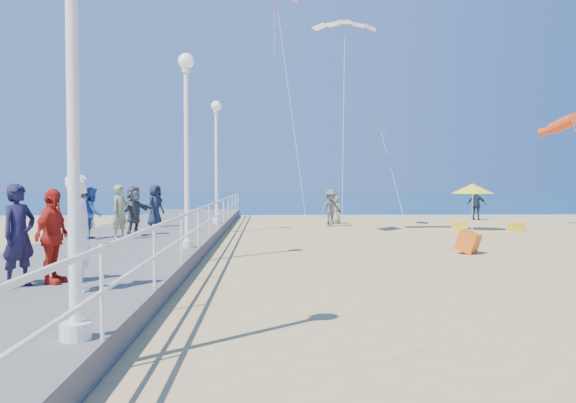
{
  "coord_description": "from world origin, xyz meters",
  "views": [
    {
      "loc": [
        -3.15,
        -15.47,
        2.21
      ],
      "look_at": [
        -2.5,
        2.0,
        1.6
      ],
      "focal_mm": 35.0,
      "sensor_mm": 36.0,
      "label": 1
    }
  ],
  "objects_px": {
    "woman_holding_toddler": "(80,233)",
    "spectator_5": "(134,211)",
    "lamp_post_near": "(72,53)",
    "beach_chair_right": "(517,227)",
    "spectator_4": "(155,206)",
    "beach_walker_a": "(331,208)",
    "beach_umbrella": "(473,189)",
    "spectator_6": "(120,212)",
    "lamp_post_mid": "(187,129)",
    "toddler_held": "(92,213)",
    "box_kite": "(468,244)",
    "beach_walker_b": "(477,205)",
    "beach_chair_left": "(459,226)",
    "spectator_2": "(86,213)",
    "beach_walker_c": "(336,210)",
    "lamp_post_far": "(216,148)",
    "spectator_3": "(52,236)",
    "spectator_0": "(19,235)"
  },
  "relations": [
    {
      "from": "beach_chair_left",
      "to": "spectator_2",
      "type": "bearing_deg",
      "value": -153.28
    },
    {
      "from": "spectator_3",
      "to": "spectator_4",
      "type": "relative_size",
      "value": 1.0
    },
    {
      "from": "beach_walker_b",
      "to": "spectator_2",
      "type": "bearing_deg",
      "value": 63.85
    },
    {
      "from": "spectator_4",
      "to": "beach_walker_a",
      "type": "height_order",
      "value": "spectator_4"
    },
    {
      "from": "spectator_3",
      "to": "beach_walker_c",
      "type": "bearing_deg",
      "value": -12.98
    },
    {
      "from": "spectator_0",
      "to": "box_kite",
      "type": "distance_m",
      "value": 12.73
    },
    {
      "from": "beach_walker_c",
      "to": "beach_chair_left",
      "type": "distance_m",
      "value": 6.66
    },
    {
      "from": "woman_holding_toddler",
      "to": "spectator_5",
      "type": "xyz_separation_m",
      "value": [
        -1.41,
        9.73,
        -0.13
      ]
    },
    {
      "from": "lamp_post_near",
      "to": "beach_chair_right",
      "type": "distance_m",
      "value": 22.88
    },
    {
      "from": "beach_walker_a",
      "to": "beach_chair_right",
      "type": "height_order",
      "value": "beach_walker_a"
    },
    {
      "from": "spectator_4",
      "to": "spectator_5",
      "type": "height_order",
      "value": "spectator_4"
    },
    {
      "from": "beach_walker_c",
      "to": "spectator_4",
      "type": "bearing_deg",
      "value": -85.13
    },
    {
      "from": "beach_chair_right",
      "to": "beach_umbrella",
      "type": "bearing_deg",
      "value": 165.72
    },
    {
      "from": "spectator_2",
      "to": "spectator_5",
      "type": "bearing_deg",
      "value": -45.95
    },
    {
      "from": "spectator_3",
      "to": "beach_walker_a",
      "type": "height_order",
      "value": "spectator_3"
    },
    {
      "from": "spectator_4",
      "to": "beach_walker_c",
      "type": "distance_m",
      "value": 10.52
    },
    {
      "from": "spectator_4",
      "to": "beach_walker_a",
      "type": "distance_m",
      "value": 9.12
    },
    {
      "from": "lamp_post_near",
      "to": "beach_umbrella",
      "type": "distance_m",
      "value": 22.04
    },
    {
      "from": "beach_walker_c",
      "to": "woman_holding_toddler",
      "type": "bearing_deg",
      "value": -53.05
    },
    {
      "from": "lamp_post_far",
      "to": "spectator_0",
      "type": "distance_m",
      "value": 15.01
    },
    {
      "from": "woman_holding_toddler",
      "to": "spectator_5",
      "type": "bearing_deg",
      "value": 1.8
    },
    {
      "from": "spectator_3",
      "to": "spectator_4",
      "type": "height_order",
      "value": "spectator_4"
    },
    {
      "from": "toddler_held",
      "to": "box_kite",
      "type": "relative_size",
      "value": 1.45
    },
    {
      "from": "beach_walker_b",
      "to": "beach_walker_c",
      "type": "distance_m",
      "value": 8.91
    },
    {
      "from": "beach_walker_b",
      "to": "box_kite",
      "type": "xyz_separation_m",
      "value": [
        -5.95,
        -15.04,
        -0.59
      ]
    },
    {
      "from": "spectator_4",
      "to": "beach_chair_right",
      "type": "relative_size",
      "value": 3.09
    },
    {
      "from": "lamp_post_mid",
      "to": "spectator_0",
      "type": "relative_size",
      "value": 2.99
    },
    {
      "from": "woman_holding_toddler",
      "to": "spectator_3",
      "type": "relative_size",
      "value": 1.14
    },
    {
      "from": "beach_walker_b",
      "to": "beach_chair_left",
      "type": "height_order",
      "value": "beach_walker_b"
    },
    {
      "from": "spectator_6",
      "to": "beach_chair_left",
      "type": "height_order",
      "value": "spectator_6"
    },
    {
      "from": "beach_chair_left",
      "to": "beach_chair_right",
      "type": "height_order",
      "value": "same"
    },
    {
      "from": "beach_walker_a",
      "to": "beach_chair_right",
      "type": "distance_m",
      "value": 8.58
    },
    {
      "from": "woman_holding_toddler",
      "to": "beach_walker_b",
      "type": "relative_size",
      "value": 1.09
    },
    {
      "from": "lamp_post_mid",
      "to": "lamp_post_far",
      "type": "relative_size",
      "value": 1.0
    },
    {
      "from": "lamp_post_mid",
      "to": "spectator_3",
      "type": "bearing_deg",
      "value": -106.76
    },
    {
      "from": "spectator_3",
      "to": "spectator_4",
      "type": "xyz_separation_m",
      "value": [
        -0.69,
        12.66,
        0.0
      ]
    },
    {
      "from": "spectator_5",
      "to": "box_kite",
      "type": "bearing_deg",
      "value": -76.44
    },
    {
      "from": "beach_umbrella",
      "to": "lamp_post_near",
      "type": "bearing_deg",
      "value": -121.69
    },
    {
      "from": "beach_umbrella",
      "to": "spectator_3",
      "type": "bearing_deg",
      "value": -131.12
    },
    {
      "from": "spectator_2",
      "to": "spectator_0",
      "type": "bearing_deg",
      "value": -169.96
    },
    {
      "from": "lamp_post_near",
      "to": "spectator_6",
      "type": "relative_size",
      "value": 3.09
    },
    {
      "from": "spectator_6",
      "to": "spectator_3",
      "type": "bearing_deg",
      "value": -145.73
    },
    {
      "from": "beach_walker_a",
      "to": "beach_walker_c",
      "type": "relative_size",
      "value": 1.23
    },
    {
      "from": "spectator_6",
      "to": "lamp_post_mid",
      "type": "bearing_deg",
      "value": -106.27
    },
    {
      "from": "box_kite",
      "to": "beach_chair_right",
      "type": "bearing_deg",
      "value": 7.31
    },
    {
      "from": "beach_walker_b",
      "to": "beach_chair_right",
      "type": "height_order",
      "value": "beach_walker_b"
    },
    {
      "from": "toddler_held",
      "to": "beach_umbrella",
      "type": "bearing_deg",
      "value": -44.59
    },
    {
      "from": "lamp_post_far",
      "to": "beach_umbrella",
      "type": "relative_size",
      "value": 2.49
    },
    {
      "from": "spectator_6",
      "to": "beach_walker_c",
      "type": "xyz_separation_m",
      "value": [
        8.26,
        11.53,
        -0.51
      ]
    },
    {
      "from": "toddler_held",
      "to": "beach_chair_right",
      "type": "bearing_deg",
      "value": -49.45
    }
  ]
}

